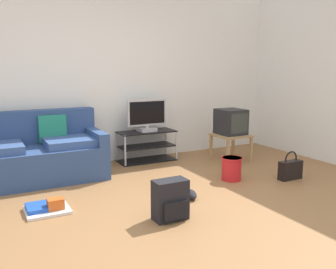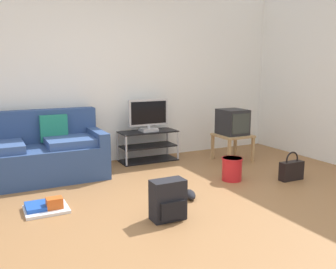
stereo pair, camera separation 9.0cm
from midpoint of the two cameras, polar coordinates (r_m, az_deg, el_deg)
The scene contains 13 objects.
ground_plane at distance 3.74m, azimuth 1.73°, elevation -12.58°, with size 9.00×9.80×0.02m, color olive.
wall_back at distance 5.70m, azimuth -10.60°, elevation 9.23°, with size 9.00×0.10×2.70m, color white.
wall_right at distance 6.11m, azimuth 23.55°, elevation 8.62°, with size 0.10×3.60×2.70m, color white.
couch at distance 5.08m, azimuth -20.62°, elevation -2.97°, with size 1.76×0.87×0.88m.
tv_stand at distance 5.75m, azimuth -3.79°, elevation -1.79°, with size 0.89×0.40×0.47m.
flat_tv at distance 5.65m, azimuth -3.75°, elevation 2.94°, with size 0.64×0.22×0.49m.
side_table at distance 5.83m, azimuth 9.31°, elevation -0.59°, with size 0.51×0.51×0.42m.
crt_tv at distance 5.80m, azimuth 9.29°, elevation 1.97°, with size 0.38×0.42×0.39m.
backpack at distance 3.58m, azimuth -0.35°, elevation -10.17°, with size 0.33×0.26×0.39m.
handbag at distance 5.07m, azimuth 17.99°, elevation -5.15°, with size 0.33×0.12×0.38m.
cleaning_bucket at distance 4.85m, azimuth 9.32°, elevation -5.15°, with size 0.27×0.27×0.30m.
sneakers_pair at distance 4.13m, azimuth 1.80°, elevation -9.50°, with size 0.40×0.27×0.09m.
floor_tray at distance 4.01m, azimuth -18.94°, elevation -10.74°, with size 0.43×0.37×0.14m.
Camera 1 is at (-1.75, -2.97, 1.45)m, focal length 39.25 mm.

